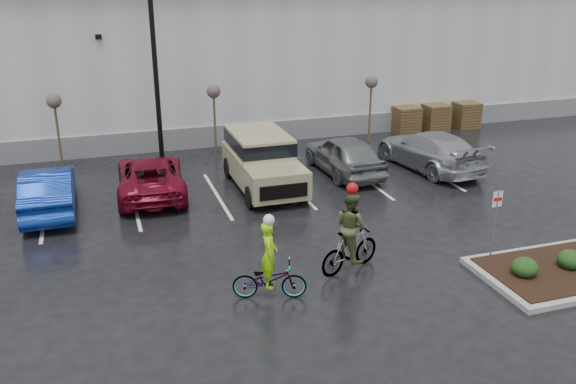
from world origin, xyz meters
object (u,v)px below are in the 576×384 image
object	(u,v)px
sapling_mid	(214,95)
car_red	(151,176)
pallet_stack_c	(465,115)
lamppost	(152,29)
car_blue	(48,190)
car_far_silver	(429,150)
cyclist_hivis	(269,272)
fire_lane_sign	(495,217)
pallet_stack_b	(435,117)
suv_tan	(263,163)
sapling_west	(54,105)
car_grey	(344,155)
sapling_east	(371,85)
cyclist_olive	(350,240)
pallet_stack_a	(406,120)

from	to	relation	value
sapling_mid	car_red	size ratio (longest dim) A/B	0.63
car_red	pallet_stack_c	bearing A→B (deg)	-159.16
lamppost	sapling_mid	distance (m)	4.00
car_blue	car_far_silver	world-z (taller)	same
sapling_mid	cyclist_hivis	size ratio (longest dim) A/B	1.40
fire_lane_sign	car_red	distance (m)	12.23
fire_lane_sign	car_red	xyz separation A→B (m)	(-8.58, 8.69, -0.70)
car_blue	car_red	xyz separation A→B (m)	(3.51, 0.63, -0.08)
pallet_stack_b	suv_tan	world-z (taller)	suv_tan
pallet_stack_c	sapling_mid	bearing A→B (deg)	-175.76
sapling_mid	fire_lane_sign	bearing A→B (deg)	-67.51
fire_lane_sign	cyclist_hivis	distance (m)	6.58
sapling_west	car_blue	distance (m)	5.13
lamppost	car_far_silver	bearing A→B (deg)	-18.38
pallet_stack_c	suv_tan	bearing A→B (deg)	-155.39
sapling_west	car_grey	bearing A→B (deg)	-20.33
sapling_mid	car_blue	bearing A→B (deg)	-145.07
sapling_east	fire_lane_sign	world-z (taller)	sapling_east
car_blue	suv_tan	distance (m)	7.65
lamppost	car_blue	distance (m)	7.51
pallet_stack_c	car_red	size ratio (longest dim) A/B	0.26
sapling_west	cyclist_hivis	distance (m)	13.90
cyclist_olive	pallet_stack_c	bearing A→B (deg)	-63.64
car_grey	car_far_silver	xyz separation A→B (m)	(3.65, -0.46, -0.01)
sapling_mid	car_blue	world-z (taller)	sapling_mid
sapling_west	pallet_stack_a	bearing A→B (deg)	3.47
cyclist_hivis	pallet_stack_b	bearing A→B (deg)	-26.48
suv_tan	cyclist_hivis	world-z (taller)	cyclist_hivis
sapling_mid	car_blue	xyz separation A→B (m)	(-6.79, -4.74, -1.94)
pallet_stack_b	car_blue	distance (m)	19.36
car_red	cyclist_olive	bearing A→B (deg)	124.17
suv_tan	cyclist_hivis	size ratio (longest dim) A/B	2.22
pallet_stack_c	car_blue	distance (m)	21.08
car_red	suv_tan	size ratio (longest dim) A/B	1.00
suv_tan	car_far_silver	distance (m)	7.27
pallet_stack_a	fire_lane_sign	size ratio (longest dim) A/B	0.61
car_red	sapling_east	bearing A→B (deg)	-155.23
car_red	car_far_silver	bearing A→B (deg)	-178.19
sapling_east	pallet_stack_a	size ratio (longest dim) A/B	2.37
car_blue	cyclist_olive	distance (m)	10.84
lamppost	fire_lane_sign	bearing A→B (deg)	-56.54
sapling_east	fire_lane_sign	size ratio (longest dim) A/B	1.45
car_blue	car_grey	size ratio (longest dim) A/B	1.02
car_grey	car_red	bearing A→B (deg)	-1.85
car_far_silver	cyclist_hivis	distance (m)	12.43
sapling_east	car_red	bearing A→B (deg)	-159.15
sapling_mid	sapling_east	world-z (taller)	same
car_blue	cyclist_olive	world-z (taller)	cyclist_olive
sapling_mid	pallet_stack_b	xyz separation A→B (m)	(11.70, 1.00, -2.05)
car_blue	car_far_silver	xyz separation A→B (m)	(14.90, 0.21, 0.00)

